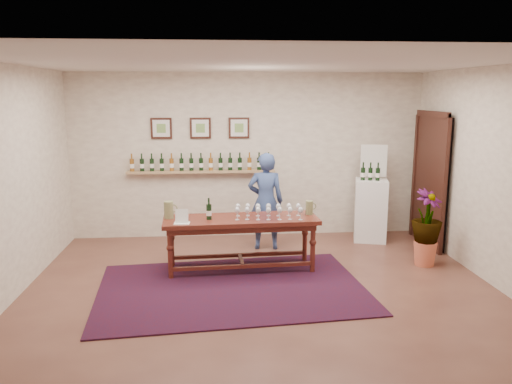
{
  "coord_description": "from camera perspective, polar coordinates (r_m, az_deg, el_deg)",
  "views": [
    {
      "loc": [
        -0.56,
        -6.0,
        2.44
      ],
      "look_at": [
        0.0,
        0.8,
        1.1
      ],
      "focal_mm": 35.0,
      "sensor_mm": 36.0,
      "label": 1
    }
  ],
  "objects": [
    {
      "name": "table_glasses",
      "position": [
        6.9,
        1.45,
        -2.21
      ],
      "size": [
        1.35,
        0.41,
        0.18
      ],
      "primitive_type": null,
      "rotation": [
        0.0,
        0.0,
        -0.08
      ],
      "color": "silver",
      "rests_on": "tasting_table"
    },
    {
      "name": "pitcher_right",
      "position": [
        7.13,
        6.11,
        -1.78
      ],
      "size": [
        0.15,
        0.15,
        0.2
      ],
      "primitive_type": null,
      "rotation": [
        0.0,
        0.0,
        0.2
      ],
      "color": "olive",
      "rests_on": "tasting_table"
    },
    {
      "name": "pedestal_bottles",
      "position": [
        8.45,
        12.94,
        2.25
      ],
      "size": [
        0.29,
        0.14,
        0.28
      ],
      "primitive_type": null,
      "rotation": [
        0.0,
        0.0,
        -0.26
      ],
      "color": "black",
      "rests_on": "display_pedestal"
    },
    {
      "name": "room_shell",
      "position": [
        8.4,
        13.9,
        1.75
      ],
      "size": [
        6.0,
        6.0,
        6.0
      ],
      "color": "#EFE4CB",
      "rests_on": "ground"
    },
    {
      "name": "table_bottles",
      "position": [
        6.86,
        -5.39,
        -1.95
      ],
      "size": [
        0.26,
        0.16,
        0.27
      ],
      "primitive_type": null,
      "rotation": [
        0.0,
        0.0,
        -0.05
      ],
      "color": "black",
      "rests_on": "tasting_table"
    },
    {
      "name": "info_sign",
      "position": [
        8.64,
        13.3,
        3.49
      ],
      "size": [
        0.43,
        0.13,
        0.6
      ],
      "primitive_type": "cube",
      "rotation": [
        0.0,
        0.0,
        -0.26
      ],
      "color": "silver",
      "rests_on": "display_pedestal"
    },
    {
      "name": "tasting_table",
      "position": [
        6.95,
        -1.74,
        -3.87
      ],
      "size": [
        2.17,
        0.78,
        0.76
      ],
      "rotation": [
        0.0,
        0.0,
        0.05
      ],
      "color": "#421A10",
      "rests_on": "ground"
    },
    {
      "name": "menu_card",
      "position": [
        6.7,
        -8.48,
        -2.74
      ],
      "size": [
        0.21,
        0.16,
        0.19
      ],
      "primitive_type": "cube",
      "rotation": [
        0.0,
        0.0,
        -0.06
      ],
      "color": "silver",
      "rests_on": "tasting_table"
    },
    {
      "name": "pitcher_left",
      "position": [
        6.96,
        -9.95,
        -2.03
      ],
      "size": [
        0.16,
        0.16,
        0.24
      ],
      "primitive_type": null,
      "rotation": [
        0.0,
        0.0,
        -0.09
      ],
      "color": "olive",
      "rests_on": "tasting_table"
    },
    {
      "name": "display_pedestal",
      "position": [
        8.63,
        12.95,
        -2.03
      ],
      "size": [
        0.63,
        0.63,
        1.04
      ],
      "primitive_type": "cube",
      "rotation": [
        0.0,
        0.0,
        -0.26
      ],
      "color": "white",
      "rests_on": "ground"
    },
    {
      "name": "person",
      "position": [
        7.89,
        1.11,
        -1.06
      ],
      "size": [
        0.59,
        0.42,
        1.55
      ],
      "primitive_type": "imported",
      "rotation": [
        0.0,
        0.0,
        3.06
      ],
      "color": "#33487A",
      "rests_on": "ground"
    },
    {
      "name": "rug",
      "position": [
        6.48,
        -2.75,
        -10.94
      ],
      "size": [
        3.53,
        2.52,
        0.02
      ],
      "primitive_type": "cube",
      "rotation": [
        0.0,
        0.0,
        0.09
      ],
      "color": "#450C14",
      "rests_on": "ground"
    },
    {
      "name": "potted_plant",
      "position": [
        7.56,
        18.91,
        -3.89
      ],
      "size": [
        0.7,
        0.7,
        0.96
      ],
      "rotation": [
        0.0,
        0.0,
        0.57
      ],
      "color": "#CB6343",
      "rests_on": "ground"
    },
    {
      "name": "ground",
      "position": [
        6.5,
        0.59,
        -10.94
      ],
      "size": [
        6.0,
        6.0,
        0.0
      ],
      "primitive_type": "plane",
      "color": "#532D24",
      "rests_on": "ground"
    }
  ]
}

